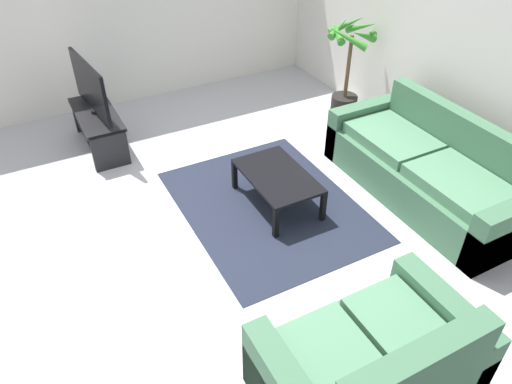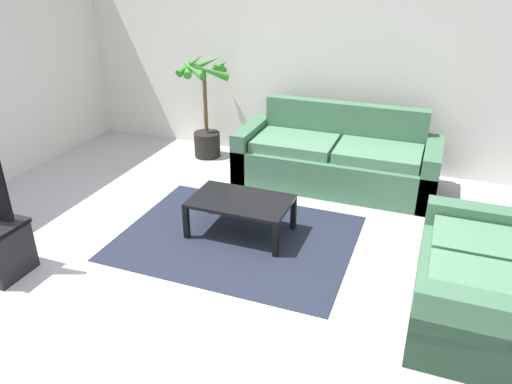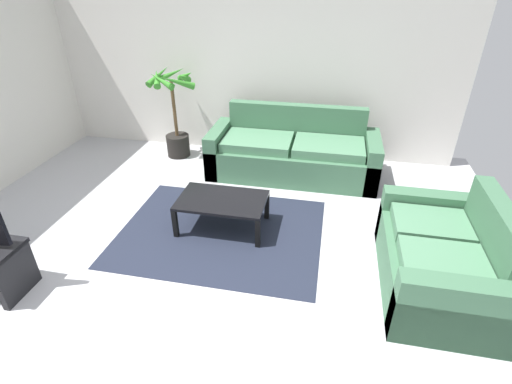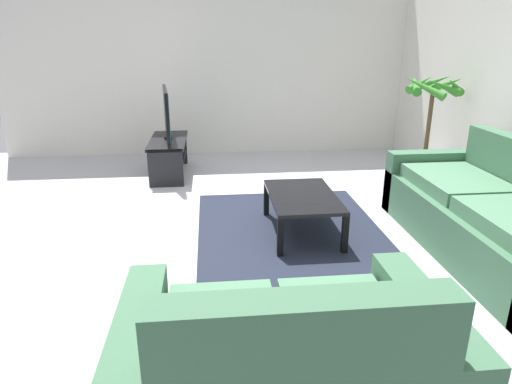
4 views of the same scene
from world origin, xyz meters
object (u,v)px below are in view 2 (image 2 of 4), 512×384
Objects in this scene: couch_loveseat at (485,285)px; coffee_table at (241,204)px; couch_main at (336,160)px; potted_palm at (206,112)px.

couch_loveseat is 1.52× the size of coffee_table.
coffee_table is (-0.60, -1.46, 0.02)m from couch_main.
couch_main is 1.58m from coffee_table.
coffee_table is at bearing -112.46° from couch_main.
couch_loveseat is at bearing -33.71° from potted_palm.
couch_main is at bearing 67.54° from coffee_table.
couch_main is 2.40× the size of coffee_table.
couch_main reaches higher than coffee_table.
couch_loveseat is 4.04m from potted_palm.
coffee_table is 0.71× the size of potted_palm.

